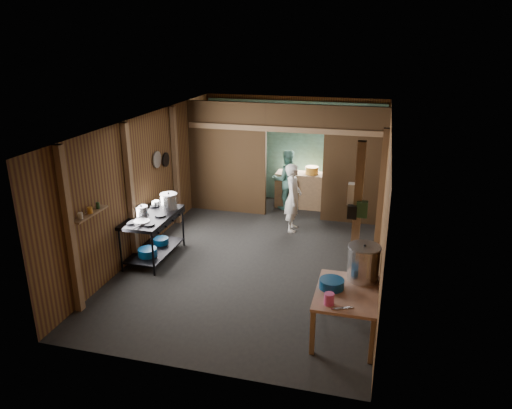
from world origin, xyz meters
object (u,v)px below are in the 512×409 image
(prep_table, at_px, (345,313))
(pink_bucket, at_px, (329,299))
(stove_pot_large, at_px, (169,202))
(cook, at_px, (293,198))
(stock_pot, at_px, (363,264))
(gas_range, at_px, (154,237))
(yellow_tub, at_px, (312,170))

(prep_table, bearing_deg, pink_bucket, -117.11)
(stove_pot_large, height_order, cook, cook)
(cook, bearing_deg, stock_pot, -158.67)
(stock_pot, distance_m, cook, 3.61)
(stove_pot_large, bearing_deg, stock_pot, -23.12)
(gas_range, distance_m, stock_pot, 4.10)
(pink_bucket, bearing_deg, prep_table, 62.89)
(cook, bearing_deg, pink_bucket, -168.34)
(stock_pot, height_order, pink_bucket, stock_pot)
(stove_pot_large, relative_size, pink_bucket, 2.08)
(stock_pot, height_order, yellow_tub, stock_pot)
(gas_range, height_order, prep_table, gas_range)
(pink_bucket, xyz_separation_m, cook, (-1.24, 4.03, -0.03))
(gas_range, xyz_separation_m, cook, (2.27, 2.03, 0.31))
(gas_range, relative_size, prep_table, 1.25)
(stock_pot, bearing_deg, gas_range, 163.00)
(prep_table, height_order, stock_pot, stock_pot)
(pink_bucket, height_order, yellow_tub, yellow_tub)
(prep_table, xyz_separation_m, yellow_tub, (-1.28, 5.17, 0.59))
(pink_bucket, distance_m, cook, 4.22)
(prep_table, height_order, yellow_tub, yellow_tub)
(stove_pot_large, relative_size, cook, 0.22)
(stove_pot_large, xyz_separation_m, yellow_tub, (2.26, 3.17, -0.07))
(cook, bearing_deg, stove_pot_large, 122.47)
(prep_table, bearing_deg, stock_pot, 66.22)
(yellow_tub, bearing_deg, prep_table, -76.14)
(stove_pot_large, distance_m, pink_bucket, 4.12)
(stock_pot, relative_size, cook, 0.37)
(prep_table, distance_m, yellow_tub, 5.36)
(yellow_tub, height_order, cook, cook)
(prep_table, xyz_separation_m, stove_pot_large, (-3.54, 2.00, 0.66))
(pink_bucket, distance_m, yellow_tub, 5.68)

